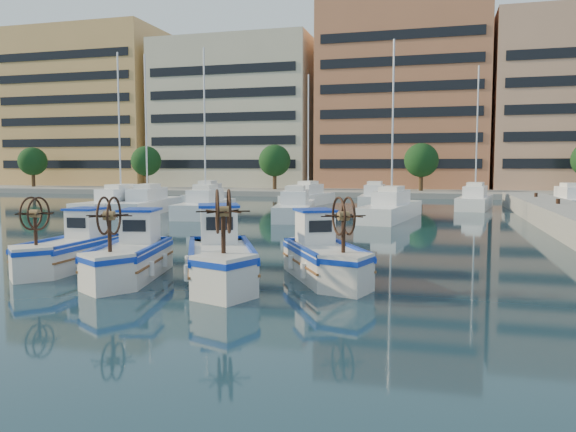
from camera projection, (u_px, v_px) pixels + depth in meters
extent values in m
plane|color=#1B3748|center=(213.00, 287.00, 15.86)|extent=(300.00, 300.00, 0.00)
cube|color=gray|center=(395.00, 189.00, 80.26)|extent=(180.00, 40.00, 0.60)
cube|color=tan|center=(91.00, 109.00, 89.74)|extent=(24.00, 14.00, 24.00)
cube|color=black|center=(63.00, 105.00, 83.01)|extent=(22.08, 0.12, 21.60)
cube|color=beige|center=(238.00, 115.00, 83.38)|extent=(23.00, 14.00, 21.00)
cube|color=black|center=(221.00, 110.00, 76.65)|extent=(21.16, 0.12, 18.90)
cube|color=#C1724B|center=(403.00, 96.00, 76.97)|extent=(22.00, 14.00, 25.00)
cube|color=black|center=(399.00, 89.00, 70.23)|extent=(20.24, 0.12, 22.50)
cylinder|color=#3F2B19|center=(33.00, 180.00, 80.17)|extent=(0.50, 0.50, 3.00)
sphere|color=#174019|center=(33.00, 161.00, 79.94)|extent=(4.00, 4.00, 4.00)
cylinder|color=#3F2B19|center=(147.00, 181.00, 75.49)|extent=(0.50, 0.50, 3.00)
sphere|color=#174019|center=(146.00, 161.00, 75.26)|extent=(4.00, 4.00, 4.00)
cylinder|color=#3F2B19|center=(275.00, 182.00, 70.82)|extent=(0.50, 0.50, 3.00)
sphere|color=#174019|center=(275.00, 161.00, 70.58)|extent=(4.00, 4.00, 4.00)
cylinder|color=#3F2B19|center=(421.00, 183.00, 66.14)|extent=(0.50, 0.50, 3.00)
sphere|color=#174019|center=(421.00, 160.00, 65.90)|extent=(4.00, 4.00, 4.00)
cube|color=white|center=(121.00, 207.00, 40.65)|extent=(2.68, 9.06, 1.00)
cylinder|color=silver|center=(119.00, 131.00, 40.17)|extent=(0.12, 0.12, 11.00)
cube|color=white|center=(148.00, 206.00, 41.31)|extent=(3.71, 10.04, 1.00)
cylinder|color=silver|center=(146.00, 131.00, 40.83)|extent=(0.12, 0.12, 11.00)
cube|color=white|center=(206.00, 209.00, 39.10)|extent=(3.17, 8.74, 1.00)
cylinder|color=silver|center=(205.00, 129.00, 38.62)|extent=(0.12, 0.12, 11.00)
cube|color=white|center=(295.00, 210.00, 37.50)|extent=(3.77, 9.49, 1.00)
cube|color=white|center=(391.00, 211.00, 36.55)|extent=(3.56, 9.89, 1.00)
cylinder|color=silver|center=(393.00, 126.00, 36.07)|extent=(0.12, 0.12, 11.00)
cube|color=white|center=(208.00, 198.00, 51.98)|extent=(3.27, 9.21, 1.00)
cube|color=white|center=(308.00, 199.00, 50.17)|extent=(3.41, 8.52, 1.00)
cylinder|color=silver|center=(308.00, 138.00, 49.69)|extent=(0.12, 0.12, 11.00)
cube|color=white|center=(375.00, 200.00, 49.02)|extent=(2.49, 7.92, 1.00)
cube|color=white|center=(475.00, 202.00, 45.80)|extent=(3.46, 8.51, 1.00)
cylinder|color=silver|center=(477.00, 135.00, 45.32)|extent=(0.12, 0.12, 11.00)
cube|color=white|center=(571.00, 204.00, 43.95)|extent=(2.89, 7.86, 1.00)
cube|color=silver|center=(69.00, 255.00, 18.69)|extent=(1.68, 3.74, 0.93)
cube|color=#0D2FAD|center=(68.00, 245.00, 18.66)|extent=(1.73, 3.85, 0.14)
cube|color=#1A85D0|center=(68.00, 246.00, 18.66)|extent=(1.32, 3.36, 0.05)
cube|color=white|center=(86.00, 224.00, 19.63)|extent=(1.00, 1.17, 0.97)
cube|color=#0D2FAD|center=(86.00, 209.00, 19.58)|extent=(1.13, 1.31, 0.07)
cylinder|color=#331E14|center=(36.00, 231.00, 17.07)|extent=(0.11, 0.11, 1.02)
cylinder|color=brown|center=(35.00, 214.00, 17.02)|extent=(0.29, 0.25, 0.25)
torus|color=#331E14|center=(31.00, 213.00, 17.05)|extent=(0.09, 1.03, 1.03)
torus|color=#331E14|center=(39.00, 214.00, 16.99)|extent=(0.09, 1.03, 1.03)
cube|color=silver|center=(130.00, 262.00, 17.18)|extent=(2.44, 4.11, 0.96)
cube|color=#0D2FAD|center=(130.00, 251.00, 17.14)|extent=(2.52, 4.23, 0.15)
cube|color=#1A85D0|center=(130.00, 252.00, 17.15)|extent=(2.01, 3.65, 0.05)
cube|color=white|center=(140.00, 227.00, 18.18)|extent=(1.24, 1.38, 1.01)
cube|color=#0D2FAD|center=(140.00, 210.00, 18.13)|extent=(1.40, 1.54, 0.07)
cylinder|color=#331E14|center=(110.00, 236.00, 15.45)|extent=(0.11, 0.11, 1.06)
cylinder|color=brown|center=(109.00, 216.00, 15.40)|extent=(0.34, 0.31, 0.26)
torus|color=#331E14|center=(104.00, 216.00, 15.41)|extent=(0.30, 1.06, 1.07)
torus|color=#331E14|center=(114.00, 216.00, 15.39)|extent=(0.30, 1.06, 1.07)
cube|color=silver|center=(221.00, 265.00, 16.44)|extent=(3.37, 4.56, 1.05)
cube|color=#0D2FAD|center=(221.00, 252.00, 16.41)|extent=(3.47, 4.69, 0.16)
cube|color=#1A85D0|center=(221.00, 254.00, 16.42)|extent=(2.84, 4.01, 0.06)
cube|color=white|center=(219.00, 225.00, 17.53)|extent=(1.54, 1.63, 1.10)
cube|color=#0D2FAD|center=(219.00, 206.00, 17.47)|extent=(1.73, 1.83, 0.08)
cylinder|color=#331E14|center=(223.00, 235.00, 14.58)|extent=(0.12, 0.12, 1.16)
cylinder|color=brown|center=(223.00, 211.00, 14.53)|extent=(0.41, 0.39, 0.28)
torus|color=#331E14|center=(217.00, 212.00, 14.51)|extent=(0.55, 1.09, 1.17)
torus|color=#331E14|center=(229.00, 211.00, 14.55)|extent=(0.55, 1.09, 1.17)
cube|color=silver|center=(325.00, 263.00, 17.00)|extent=(3.30, 4.17, 0.96)
cube|color=#0D2FAD|center=(325.00, 251.00, 16.96)|extent=(3.40, 4.29, 0.15)
cube|color=#1A85D0|center=(325.00, 253.00, 16.97)|extent=(2.80, 3.65, 0.05)
cube|color=white|center=(315.00, 227.00, 17.97)|extent=(1.46, 1.53, 1.01)
cube|color=#0D2FAD|center=(315.00, 210.00, 17.93)|extent=(1.64, 1.72, 0.07)
cylinder|color=#331E14|center=(343.00, 237.00, 15.31)|extent=(0.11, 0.11, 1.06)
cylinder|color=brown|center=(344.00, 216.00, 15.26)|extent=(0.38, 0.37, 0.26)
torus|color=#331E14|center=(339.00, 216.00, 15.23)|extent=(0.57, 0.97, 1.07)
torus|color=#331E14|center=(348.00, 216.00, 15.29)|extent=(0.57, 0.97, 1.07)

